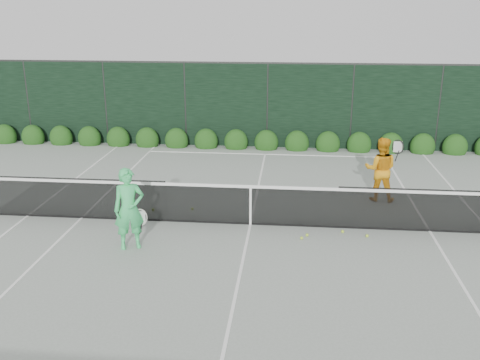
# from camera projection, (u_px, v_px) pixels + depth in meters

# --- Properties ---
(ground) EXTENTS (80.00, 80.00, 0.00)m
(ground) POSITION_uv_depth(u_px,v_px,m) (250.00, 225.00, 12.59)
(ground) COLOR gray
(ground) RESTS_ON ground
(tennis_net) EXTENTS (12.90, 0.10, 1.07)m
(tennis_net) POSITION_uv_depth(u_px,v_px,m) (249.00, 203.00, 12.43)
(tennis_net) COLOR black
(tennis_net) RESTS_ON ground
(player_woman) EXTENTS (0.75, 0.64, 1.75)m
(player_woman) POSITION_uv_depth(u_px,v_px,m) (129.00, 209.00, 11.13)
(player_woman) COLOR #3ED370
(player_woman) RESTS_ON ground
(player_man) EXTENTS (0.95, 0.76, 1.70)m
(player_man) POSITION_uv_depth(u_px,v_px,m) (381.00, 169.00, 13.96)
(player_man) COLOR orange
(player_man) RESTS_ON ground
(court_lines) EXTENTS (11.03, 23.83, 0.01)m
(court_lines) POSITION_uv_depth(u_px,v_px,m) (250.00, 224.00, 12.59)
(court_lines) COLOR white
(court_lines) RESTS_ON ground
(windscreen_fence) EXTENTS (32.00, 21.07, 3.06)m
(windscreen_fence) POSITION_uv_depth(u_px,v_px,m) (239.00, 204.00, 9.56)
(windscreen_fence) COLOR black
(windscreen_fence) RESTS_ON ground
(hedge_row) EXTENTS (31.66, 0.65, 0.94)m
(hedge_row) POSITION_uv_depth(u_px,v_px,m) (266.00, 143.00, 19.29)
(hedge_row) COLOR #18380F
(hedge_row) RESTS_ON ground
(tennis_balls) EXTENTS (5.23, 1.61, 0.07)m
(tennis_balls) POSITION_uv_depth(u_px,v_px,m) (273.00, 226.00, 12.44)
(tennis_balls) COLOR #B5DC31
(tennis_balls) RESTS_ON ground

